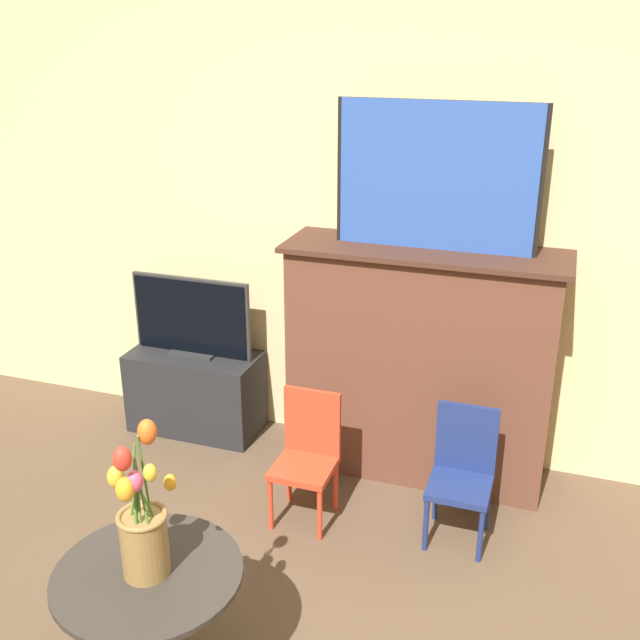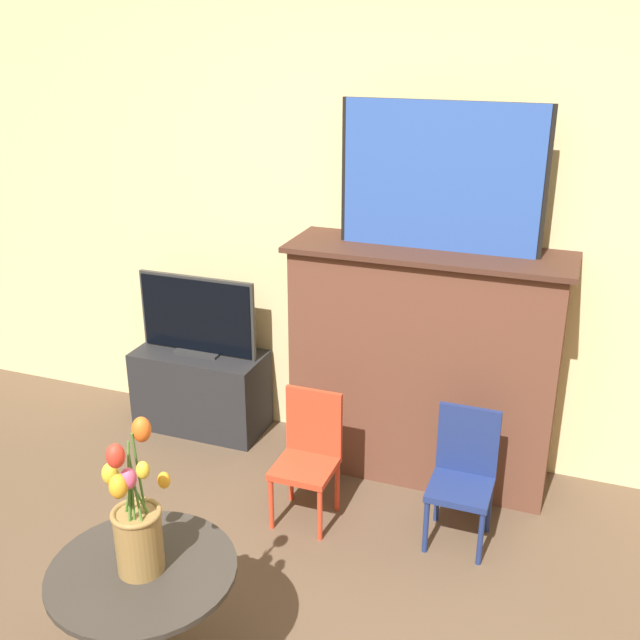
# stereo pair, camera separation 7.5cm
# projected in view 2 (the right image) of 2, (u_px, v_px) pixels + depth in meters

# --- Properties ---
(wall_back) EXTENTS (8.00, 0.06, 2.70)m
(wall_back) POSITION_uv_depth(u_px,v_px,m) (419.00, 203.00, 3.65)
(wall_back) COLOR beige
(wall_back) RESTS_ON ground
(fireplace_mantel) EXTENTS (1.34, 0.44, 1.19)m
(fireplace_mantel) POSITION_uv_depth(u_px,v_px,m) (424.00, 362.00, 3.69)
(fireplace_mantel) COLOR brown
(fireplace_mantel) RESTS_ON ground
(painting) EXTENTS (0.93, 0.03, 0.67)m
(painting) POSITION_uv_depth(u_px,v_px,m) (441.00, 177.00, 3.34)
(painting) COLOR black
(painting) RESTS_ON fireplace_mantel
(tv_stand) EXTENTS (0.73, 0.35, 0.46)m
(tv_stand) POSITION_uv_depth(u_px,v_px,m) (201.00, 390.00, 4.24)
(tv_stand) COLOR #232326
(tv_stand) RESTS_ON ground
(tv_monitor) EXTENTS (0.68, 0.12, 0.44)m
(tv_monitor) POSITION_uv_depth(u_px,v_px,m) (197.00, 317.00, 4.08)
(tv_monitor) COLOR #2D2D2D
(tv_monitor) RESTS_ON tv_stand
(chair_red) EXTENTS (0.27, 0.27, 0.62)m
(chair_red) POSITION_uv_depth(u_px,v_px,m) (309.00, 451.00, 3.44)
(chair_red) COLOR red
(chair_red) RESTS_ON ground
(chair_blue) EXTENTS (0.27, 0.27, 0.62)m
(chair_blue) POSITION_uv_depth(u_px,v_px,m) (463.00, 471.00, 3.28)
(chair_blue) COLOR navy
(chair_blue) RESTS_ON ground
(side_table) EXTENTS (0.62, 0.62, 0.51)m
(side_table) POSITION_uv_depth(u_px,v_px,m) (147.00, 611.00, 2.50)
(side_table) COLOR #332D28
(side_table) RESTS_ON ground
(vase_tulips) EXTENTS (0.21, 0.19, 0.54)m
(vase_tulips) POSITION_uv_depth(u_px,v_px,m) (137.00, 524.00, 2.36)
(vase_tulips) COLOR olive
(vase_tulips) RESTS_ON side_table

